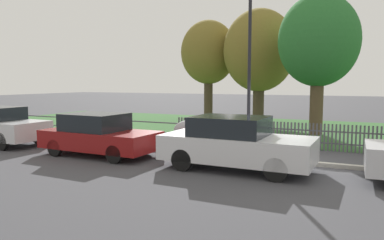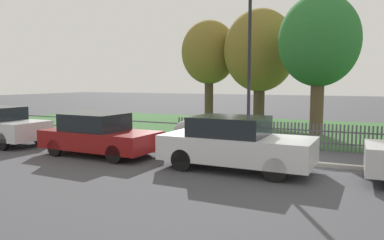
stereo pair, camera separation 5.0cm
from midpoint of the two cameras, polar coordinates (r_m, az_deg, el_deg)
The scene contains 11 objects.
ground_plane at distance 11.83m, azimuth 14.47°, elevation -6.53°, with size 120.00×120.00×0.00m, color #424247.
kerb_stone at distance 11.91m, azimuth 14.57°, elevation -6.16°, with size 39.86×0.20×0.12m, color #B2ADA3.
grass_strip at distance 19.98m, azimuth 18.86°, elevation -1.64°, with size 39.86×11.02×0.01m, color #33602D.
park_fence at distance 14.51m, azimuth 16.58°, elevation -2.34°, with size 39.86×0.05×0.99m.
parked_car_black_saloon at distance 13.10m, azimuth -14.14°, elevation -2.18°, with size 4.10×1.93×1.43m.
parked_car_navy_estate at distance 10.73m, azimuth 6.47°, elevation -3.51°, with size 4.30×1.92×1.51m.
covered_motorcycle at distance 14.11m, azimuth 0.13°, elevation -1.71°, with size 1.81×0.77×1.06m.
tree_nearest_kerb at distance 24.16m, azimuth 2.47°, elevation 10.16°, with size 3.51×3.51×6.39m.
tree_behind_motorcycle at distance 22.29m, azimuth 10.15°, elevation 10.30°, with size 4.13×4.13×6.68m.
tree_mid_park at distance 18.62m, azimuth 18.65°, elevation 11.24°, with size 3.70×3.70×6.53m.
street_lamp at distance 12.51m, azimuth 8.53°, elevation 11.23°, with size 0.20×0.79×5.88m.
Camera 1 is at (2.03, -11.39, 2.50)m, focal length 35.00 mm.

